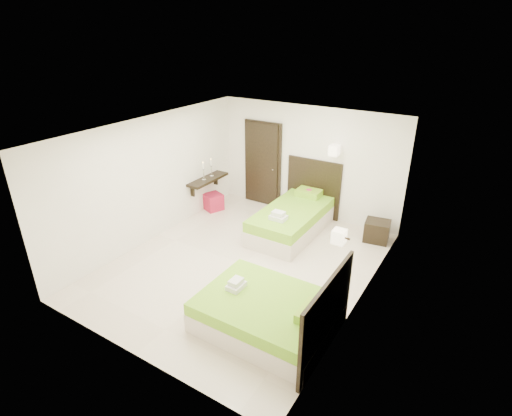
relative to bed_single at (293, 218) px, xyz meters
The scene contains 7 objects.
floor 1.76m from the bed_single, 96.46° to the right, with size 5.50×5.50×0.00m, color beige.
bed_single is the anchor object (origin of this frame).
bed_double 3.21m from the bed_single, 69.10° to the right, with size 1.96×1.67×1.62m.
nightstand 1.80m from the bed_single, 18.46° to the left, with size 0.50×0.45×0.45m, color black.
ottoman 2.23m from the bed_single, behind, with size 0.40×0.40×0.40m, color maroon.
door 1.85m from the bed_single, 144.81° to the left, with size 1.02×0.15×2.14m.
console_shelf 2.33m from the bed_single, behind, with size 0.35×1.20×0.78m.
Camera 1 is at (3.67, -5.43, 4.21)m, focal length 28.00 mm.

